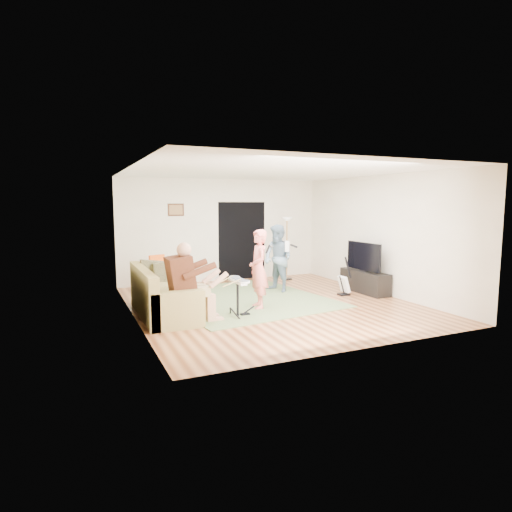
{
  "coord_description": "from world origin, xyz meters",
  "views": [
    {
      "loc": [
        -3.79,
        -7.77,
        2.06
      ],
      "look_at": [
        -0.22,
        0.3,
        0.97
      ],
      "focal_mm": 30.0,
      "sensor_mm": 36.0,
      "label": 1
    }
  ],
  "objects_px": {
    "drum_kit": "(238,300)",
    "television": "(364,256)",
    "dining_chair": "(161,281)",
    "sofa": "(159,300)",
    "guitar_spare": "(344,284)",
    "singer": "(259,269)",
    "guitarist": "(278,258)",
    "tv_cabinet": "(365,282)",
    "torchiere_lamp": "(287,237)"
  },
  "relations": [
    {
      "from": "drum_kit",
      "to": "television",
      "type": "xyz_separation_m",
      "value": [
        3.45,
        0.81,
        0.54
      ]
    },
    {
      "from": "dining_chair",
      "to": "sofa",
      "type": "bearing_deg",
      "value": -122.47
    },
    {
      "from": "sofa",
      "to": "guitar_spare",
      "type": "bearing_deg",
      "value": 1.2
    },
    {
      "from": "drum_kit",
      "to": "dining_chair",
      "type": "distance_m",
      "value": 2.51
    },
    {
      "from": "sofa",
      "to": "drum_kit",
      "type": "height_order",
      "value": "sofa"
    },
    {
      "from": "singer",
      "to": "guitarist",
      "type": "height_order",
      "value": "guitarist"
    },
    {
      "from": "tv_cabinet",
      "to": "television",
      "type": "relative_size",
      "value": 1.23
    },
    {
      "from": "dining_chair",
      "to": "tv_cabinet",
      "type": "bearing_deg",
      "value": -38.95
    },
    {
      "from": "guitarist",
      "to": "dining_chair",
      "type": "distance_m",
      "value": 2.72
    },
    {
      "from": "sofa",
      "to": "television",
      "type": "xyz_separation_m",
      "value": [
        4.75,
        0.16,
        0.55
      ]
    },
    {
      "from": "sofa",
      "to": "television",
      "type": "relative_size",
      "value": 1.94
    },
    {
      "from": "singer",
      "to": "television",
      "type": "height_order",
      "value": "singer"
    },
    {
      "from": "singer",
      "to": "guitar_spare",
      "type": "height_order",
      "value": "singer"
    },
    {
      "from": "singer",
      "to": "tv_cabinet",
      "type": "xyz_separation_m",
      "value": [
        2.89,
        0.38,
        -0.53
      ]
    },
    {
      "from": "drum_kit",
      "to": "guitarist",
      "type": "xyz_separation_m",
      "value": [
        1.68,
        1.7,
        0.47
      ]
    },
    {
      "from": "drum_kit",
      "to": "guitar_spare",
      "type": "distance_m",
      "value": 2.97
    },
    {
      "from": "television",
      "to": "drum_kit",
      "type": "bearing_deg",
      "value": -166.79
    },
    {
      "from": "singer",
      "to": "dining_chair",
      "type": "height_order",
      "value": "singer"
    },
    {
      "from": "guitarist",
      "to": "guitar_spare",
      "type": "bearing_deg",
      "value": 33.78
    },
    {
      "from": "television",
      "to": "guitar_spare",
      "type": "bearing_deg",
      "value": -172.79
    },
    {
      "from": "guitarist",
      "to": "guitar_spare",
      "type": "relative_size",
      "value": 1.81
    },
    {
      "from": "sofa",
      "to": "guitar_spare",
      "type": "relative_size",
      "value": 2.54
    },
    {
      "from": "guitarist",
      "to": "tv_cabinet",
      "type": "bearing_deg",
      "value": 46.61
    },
    {
      "from": "sofa",
      "to": "dining_chair",
      "type": "distance_m",
      "value": 1.73
    },
    {
      "from": "singer",
      "to": "tv_cabinet",
      "type": "height_order",
      "value": "singer"
    },
    {
      "from": "drum_kit",
      "to": "dining_chair",
      "type": "bearing_deg",
      "value": 111.51
    },
    {
      "from": "tv_cabinet",
      "to": "television",
      "type": "distance_m",
      "value": 0.6
    },
    {
      "from": "singer",
      "to": "television",
      "type": "distance_m",
      "value": 2.86
    },
    {
      "from": "sofa",
      "to": "singer",
      "type": "distance_m",
      "value": 1.98
    },
    {
      "from": "drum_kit",
      "to": "singer",
      "type": "bearing_deg",
      "value": 35.04
    },
    {
      "from": "torchiere_lamp",
      "to": "dining_chair",
      "type": "xyz_separation_m",
      "value": [
        -3.55,
        -0.71,
        -0.83
      ]
    },
    {
      "from": "drum_kit",
      "to": "guitarist",
      "type": "distance_m",
      "value": 2.44
    },
    {
      "from": "drum_kit",
      "to": "torchiere_lamp",
      "type": "xyz_separation_m",
      "value": [
        2.63,
        3.05,
        0.85
      ]
    },
    {
      "from": "drum_kit",
      "to": "guitarist",
      "type": "height_order",
      "value": "guitarist"
    },
    {
      "from": "tv_cabinet",
      "to": "torchiere_lamp",
      "type": "bearing_deg",
      "value": 111.22
    },
    {
      "from": "drum_kit",
      "to": "dining_chair",
      "type": "xyz_separation_m",
      "value": [
        -0.92,
        2.34,
        0.01
      ]
    },
    {
      "from": "sofa",
      "to": "television",
      "type": "distance_m",
      "value": 4.78
    },
    {
      "from": "singer",
      "to": "dining_chair",
      "type": "distance_m",
      "value": 2.49
    },
    {
      "from": "dining_chair",
      "to": "tv_cabinet",
      "type": "height_order",
      "value": "dining_chair"
    },
    {
      "from": "singer",
      "to": "guitarist",
      "type": "bearing_deg",
      "value": 149.53
    },
    {
      "from": "guitarist",
      "to": "dining_chair",
      "type": "height_order",
      "value": "guitarist"
    },
    {
      "from": "guitarist",
      "to": "torchiere_lamp",
      "type": "bearing_deg",
      "value": 127.59
    },
    {
      "from": "dining_chair",
      "to": "guitar_spare",
      "type": "bearing_deg",
      "value": -42.75
    },
    {
      "from": "guitarist",
      "to": "torchiere_lamp",
      "type": "height_order",
      "value": "torchiere_lamp"
    },
    {
      "from": "torchiere_lamp",
      "to": "guitar_spare",
      "type": "bearing_deg",
      "value": -83.97
    },
    {
      "from": "sofa",
      "to": "dining_chair",
      "type": "height_order",
      "value": "dining_chair"
    },
    {
      "from": "sofa",
      "to": "guitarist",
      "type": "height_order",
      "value": "guitarist"
    },
    {
      "from": "dining_chair",
      "to": "tv_cabinet",
      "type": "relative_size",
      "value": 0.65
    },
    {
      "from": "sofa",
      "to": "guitarist",
      "type": "bearing_deg",
      "value": 19.38
    },
    {
      "from": "torchiere_lamp",
      "to": "television",
      "type": "relative_size",
      "value": 1.49
    }
  ]
}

